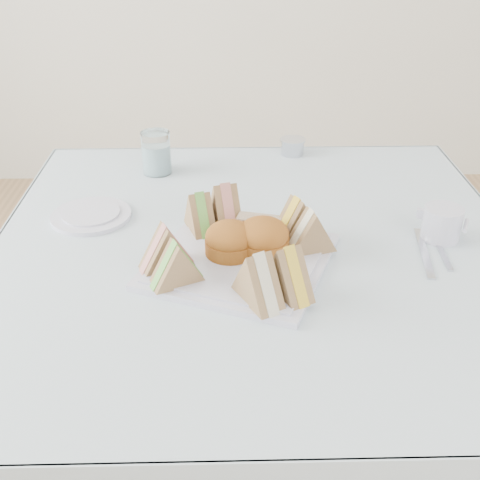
{
  "coord_description": "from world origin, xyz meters",
  "views": [
    {
      "loc": [
        -0.06,
        -1.0,
        1.33
      ],
      "look_at": [
        -0.03,
        -0.07,
        0.8
      ],
      "focal_mm": 45.0,
      "sensor_mm": 36.0,
      "label": 1
    }
  ],
  "objects_px": {
    "serving_plate": "(240,261)",
    "water_glass": "(156,153)",
    "creamer_jug": "(442,223)",
    "table": "(254,389)"
  },
  "relations": [
    {
      "from": "water_glass",
      "to": "serving_plate",
      "type": "bearing_deg",
      "value": -65.67
    },
    {
      "from": "water_glass",
      "to": "creamer_jug",
      "type": "height_order",
      "value": "water_glass"
    },
    {
      "from": "table",
      "to": "creamer_jug",
      "type": "relative_size",
      "value": 12.07
    },
    {
      "from": "serving_plate",
      "to": "water_glass",
      "type": "xyz_separation_m",
      "value": [
        -0.19,
        0.42,
        0.04
      ]
    },
    {
      "from": "table",
      "to": "creamer_jug",
      "type": "height_order",
      "value": "creamer_jug"
    },
    {
      "from": "table",
      "to": "serving_plate",
      "type": "distance_m",
      "value": 0.39
    },
    {
      "from": "serving_plate",
      "to": "water_glass",
      "type": "bearing_deg",
      "value": 136.25
    },
    {
      "from": "table",
      "to": "water_glass",
      "type": "distance_m",
      "value": 0.6
    },
    {
      "from": "creamer_jug",
      "to": "table",
      "type": "bearing_deg",
      "value": -152.92
    },
    {
      "from": "creamer_jug",
      "to": "water_glass",
      "type": "bearing_deg",
      "value": 174.68
    }
  ]
}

